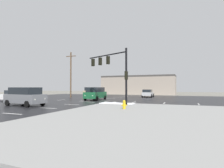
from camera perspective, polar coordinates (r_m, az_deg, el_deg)
ground_plane at (r=27.36m, az=-5.42°, el=-5.33°), size 120.00×120.00×0.00m
road_asphalt at (r=27.36m, az=-5.42°, el=-5.31°), size 44.00×44.00×0.02m
sidewalk_corner at (r=12.47m, az=19.85°, el=-10.19°), size 18.00×18.00×0.14m
snow_strip_curbside at (r=21.69m, az=1.60°, el=-6.03°), size 4.00×1.60×0.06m
lane_markings at (r=25.59m, az=-4.41°, el=-5.58°), size 36.15×36.15×0.01m
traffic_signal_mast at (r=21.33m, az=0.17°, el=5.37°), size 6.00×2.84×6.18m
fire_hydrant at (r=16.30m, az=3.82°, el=-6.40°), size 0.48×0.26×0.79m
strip_building_background at (r=55.70m, az=8.27°, el=-0.29°), size 21.32×8.00×5.47m
suv_green at (r=29.35m, az=-5.16°, el=-2.91°), size 2.30×4.89×2.03m
sedan_white at (r=31.77m, az=-28.64°, el=-3.07°), size 2.28×4.63×1.58m
suv_grey at (r=22.32m, az=-25.48°, el=-3.42°), size 4.99×2.61×2.03m
suv_tan at (r=42.87m, az=-6.59°, el=-2.29°), size 2.57×4.98×2.03m
sedan_silver at (r=38.37m, az=11.12°, el=-2.79°), size 2.16×4.59×1.58m
utility_pole_far at (r=37.51m, az=-12.74°, el=3.14°), size 2.20×0.28×9.08m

